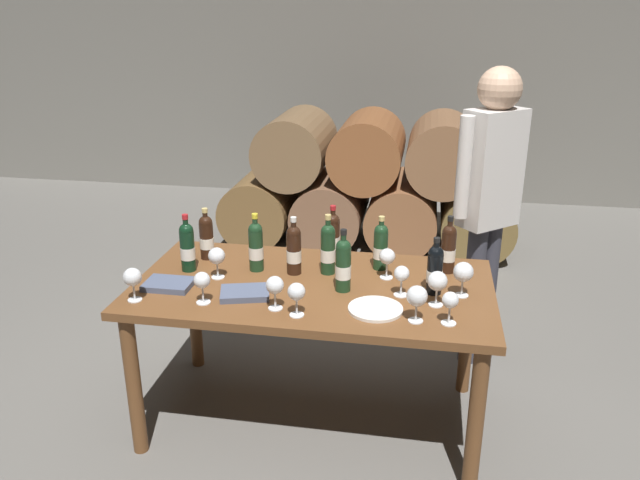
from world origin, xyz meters
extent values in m
plane|color=#66635E|center=(0.00, 0.00, 0.00)|extent=(14.00, 14.00, 0.00)
cube|color=slate|center=(0.00, 4.20, 1.40)|extent=(10.00, 0.24, 2.80)
cylinder|color=brown|center=(-0.95, 2.60, 0.30)|extent=(0.60, 0.90, 0.60)
cylinder|color=brown|center=(-0.32, 2.60, 0.30)|extent=(0.60, 0.90, 0.60)
cylinder|color=brown|center=(0.31, 2.60, 0.30)|extent=(0.60, 0.90, 0.60)
cylinder|color=brown|center=(0.95, 2.60, 0.30)|extent=(0.60, 0.90, 0.60)
cylinder|color=brown|center=(-0.63, 2.60, 0.85)|extent=(0.60, 0.90, 0.60)
cylinder|color=brown|center=(0.00, 2.60, 0.85)|extent=(0.60, 0.90, 0.60)
cylinder|color=brown|center=(0.63, 2.60, 0.85)|extent=(0.60, 0.90, 0.60)
cube|color=brown|center=(0.00, 0.00, 0.74)|extent=(1.70, 0.90, 0.04)
cylinder|color=brown|center=(-0.77, -0.39, 0.36)|extent=(0.07, 0.07, 0.72)
cylinder|color=brown|center=(0.77, -0.39, 0.36)|extent=(0.07, 0.07, 0.72)
cylinder|color=brown|center=(-0.77, 0.39, 0.36)|extent=(0.07, 0.07, 0.72)
cylinder|color=brown|center=(0.77, 0.39, 0.36)|extent=(0.07, 0.07, 0.72)
cylinder|color=#19381E|center=(0.05, 0.14, 0.87)|extent=(0.07, 0.07, 0.21)
sphere|color=#19381E|center=(0.05, 0.14, 0.98)|extent=(0.07, 0.07, 0.07)
cylinder|color=#19381E|center=(0.05, 0.14, 1.01)|extent=(0.03, 0.03, 0.07)
cylinder|color=tan|center=(0.05, 0.14, 1.05)|extent=(0.03, 0.03, 0.02)
cylinder|color=silver|center=(0.05, 0.14, 0.86)|extent=(0.07, 0.07, 0.06)
cylinder|color=black|center=(0.57, 0.00, 0.86)|extent=(0.07, 0.07, 0.19)
sphere|color=black|center=(0.57, 0.00, 0.96)|extent=(0.07, 0.07, 0.07)
cylinder|color=black|center=(0.57, 0.00, 0.98)|extent=(0.03, 0.03, 0.06)
cylinder|color=black|center=(0.57, 0.00, 1.02)|extent=(0.03, 0.03, 0.02)
cylinder|color=silver|center=(0.57, 0.00, 0.85)|extent=(0.07, 0.07, 0.06)
cylinder|color=#19381E|center=(0.15, -0.04, 0.87)|extent=(0.07, 0.07, 0.21)
sphere|color=#19381E|center=(0.15, -0.04, 0.98)|extent=(0.07, 0.07, 0.07)
cylinder|color=#19381E|center=(0.15, -0.04, 1.00)|extent=(0.03, 0.03, 0.07)
cylinder|color=black|center=(0.15, -0.04, 1.05)|extent=(0.03, 0.03, 0.02)
cylinder|color=silver|center=(0.15, -0.04, 0.85)|extent=(0.07, 0.07, 0.06)
cylinder|color=#19381E|center=(0.30, 0.25, 0.86)|extent=(0.07, 0.07, 0.19)
sphere|color=#19381E|center=(0.30, 0.25, 0.96)|extent=(0.07, 0.07, 0.07)
cylinder|color=#19381E|center=(0.30, 0.25, 0.98)|extent=(0.03, 0.03, 0.06)
cylinder|color=tan|center=(0.30, 0.25, 1.03)|extent=(0.03, 0.03, 0.02)
cylinder|color=silver|center=(0.30, 0.25, 0.85)|extent=(0.07, 0.07, 0.06)
cylinder|color=black|center=(-0.11, 0.11, 0.86)|extent=(0.07, 0.07, 0.20)
sphere|color=black|center=(-0.11, 0.11, 0.97)|extent=(0.07, 0.07, 0.07)
cylinder|color=black|center=(-0.11, 0.11, 1.00)|extent=(0.03, 0.03, 0.06)
cylinder|color=silver|center=(-0.11, 0.11, 1.04)|extent=(0.03, 0.03, 0.02)
cylinder|color=silver|center=(-0.11, 0.11, 0.85)|extent=(0.07, 0.07, 0.06)
cylinder|color=black|center=(0.04, 0.34, 0.86)|extent=(0.07, 0.07, 0.20)
sphere|color=black|center=(0.04, 0.34, 0.97)|extent=(0.07, 0.07, 0.07)
cylinder|color=black|center=(0.04, 0.34, 0.99)|extent=(0.03, 0.03, 0.06)
cylinder|color=#B21E23|center=(0.04, 0.34, 1.04)|extent=(0.03, 0.03, 0.02)
cylinder|color=silver|center=(0.04, 0.34, 0.85)|extent=(0.07, 0.07, 0.06)
cylinder|color=black|center=(-0.60, 0.23, 0.86)|extent=(0.07, 0.07, 0.19)
sphere|color=black|center=(-0.60, 0.23, 0.96)|extent=(0.07, 0.07, 0.07)
cylinder|color=black|center=(-0.60, 0.23, 0.98)|extent=(0.03, 0.03, 0.06)
cylinder|color=tan|center=(-0.60, 0.23, 1.02)|extent=(0.03, 0.03, 0.02)
cylinder|color=silver|center=(-0.60, 0.23, 0.85)|extent=(0.07, 0.07, 0.06)
cylinder|color=black|center=(0.63, 0.26, 0.86)|extent=(0.07, 0.07, 0.20)
sphere|color=black|center=(0.63, 0.26, 0.97)|extent=(0.07, 0.07, 0.07)
cylinder|color=black|center=(0.63, 0.26, 1.00)|extent=(0.03, 0.03, 0.06)
cylinder|color=black|center=(0.63, 0.26, 1.04)|extent=(0.03, 0.03, 0.02)
cylinder|color=silver|center=(0.63, 0.26, 0.85)|extent=(0.07, 0.07, 0.06)
cylinder|color=#19381E|center=(-0.31, 0.12, 0.86)|extent=(0.07, 0.07, 0.21)
sphere|color=#19381E|center=(-0.31, 0.12, 0.97)|extent=(0.07, 0.07, 0.07)
cylinder|color=#19381E|center=(-0.31, 0.12, 1.00)|extent=(0.03, 0.03, 0.07)
cylinder|color=gold|center=(-0.31, 0.12, 1.04)|extent=(0.03, 0.03, 0.02)
cylinder|color=silver|center=(-0.31, 0.12, 0.85)|extent=(0.07, 0.07, 0.06)
cylinder|color=black|center=(-0.64, 0.06, 0.86)|extent=(0.07, 0.07, 0.21)
sphere|color=black|center=(-0.64, 0.06, 0.97)|extent=(0.07, 0.07, 0.07)
cylinder|color=black|center=(-0.64, 0.06, 1.00)|extent=(0.03, 0.03, 0.06)
cylinder|color=#B21E23|center=(-0.64, 0.06, 1.04)|extent=(0.03, 0.03, 0.02)
cylinder|color=silver|center=(-0.64, 0.06, 0.85)|extent=(0.07, 0.07, 0.06)
cylinder|color=white|center=(0.63, -0.29, 0.76)|extent=(0.06, 0.06, 0.00)
cylinder|color=white|center=(0.63, -0.29, 0.80)|extent=(0.01, 0.01, 0.07)
sphere|color=white|center=(0.63, -0.29, 0.87)|extent=(0.07, 0.07, 0.07)
cylinder|color=white|center=(0.49, -0.29, 0.76)|extent=(0.06, 0.06, 0.00)
cylinder|color=white|center=(0.49, -0.29, 0.80)|extent=(0.01, 0.01, 0.07)
sphere|color=white|center=(0.49, -0.29, 0.88)|extent=(0.09, 0.09, 0.09)
cylinder|color=white|center=(-0.01, -0.33, 0.76)|extent=(0.06, 0.06, 0.00)
cylinder|color=white|center=(-0.01, -0.33, 0.80)|extent=(0.01, 0.01, 0.07)
sphere|color=white|center=(-0.01, -0.33, 0.87)|extent=(0.08, 0.08, 0.08)
cylinder|color=white|center=(0.34, 0.13, 0.76)|extent=(0.06, 0.06, 0.00)
cylinder|color=white|center=(0.34, 0.13, 0.80)|extent=(0.01, 0.01, 0.07)
sphere|color=white|center=(0.34, 0.13, 0.87)|extent=(0.08, 0.08, 0.08)
cylinder|color=white|center=(0.42, -0.05, 0.76)|extent=(0.06, 0.06, 0.00)
cylinder|color=white|center=(0.42, -0.05, 0.80)|extent=(0.01, 0.01, 0.07)
sphere|color=white|center=(0.42, -0.05, 0.87)|extent=(0.07, 0.07, 0.07)
cylinder|color=white|center=(-0.47, -0.01, 0.76)|extent=(0.06, 0.06, 0.00)
cylinder|color=white|center=(-0.47, -0.01, 0.80)|extent=(0.01, 0.01, 0.07)
sphere|color=white|center=(-0.47, -0.01, 0.87)|extent=(0.08, 0.08, 0.08)
cylinder|color=white|center=(0.69, -0.01, 0.76)|extent=(0.06, 0.06, 0.00)
cylinder|color=white|center=(0.69, -0.01, 0.80)|extent=(0.01, 0.01, 0.07)
sphere|color=white|center=(0.69, -0.01, 0.88)|extent=(0.09, 0.09, 0.09)
cylinder|color=white|center=(-0.11, -0.28, 0.76)|extent=(0.06, 0.06, 0.00)
cylinder|color=white|center=(-0.11, -0.28, 0.80)|extent=(0.01, 0.01, 0.07)
sphere|color=white|center=(-0.11, -0.28, 0.87)|extent=(0.08, 0.08, 0.08)
cylinder|color=white|center=(-0.44, -0.28, 0.76)|extent=(0.06, 0.06, 0.00)
cylinder|color=white|center=(-0.44, -0.28, 0.80)|extent=(0.01, 0.01, 0.07)
sphere|color=white|center=(-0.44, -0.28, 0.87)|extent=(0.07, 0.07, 0.07)
cylinder|color=white|center=(0.58, -0.13, 0.76)|extent=(0.06, 0.06, 0.00)
cylinder|color=white|center=(0.58, -0.13, 0.80)|extent=(0.01, 0.01, 0.07)
sphere|color=white|center=(0.58, -0.13, 0.88)|extent=(0.09, 0.09, 0.09)
cylinder|color=white|center=(-0.76, -0.31, 0.76)|extent=(0.06, 0.06, 0.00)
cylinder|color=white|center=(-0.76, -0.31, 0.80)|extent=(0.01, 0.01, 0.07)
sphere|color=white|center=(-0.76, -0.31, 0.88)|extent=(0.08, 0.08, 0.08)
cube|color=#4C5670|center=(-0.28, -0.18, 0.77)|extent=(0.25, 0.21, 0.03)
cube|color=#4C5670|center=(-0.66, -0.15, 0.77)|extent=(0.22, 0.16, 0.03)
cylinder|color=white|center=(0.32, -0.22, 0.77)|extent=(0.24, 0.24, 0.01)
cylinder|color=#383842|center=(0.89, 0.79, 0.43)|extent=(0.11, 0.11, 0.85)
cylinder|color=#383842|center=(0.81, 0.71, 0.43)|extent=(0.11, 0.11, 0.85)
cube|color=silver|center=(0.85, 0.75, 1.17)|extent=(0.36, 0.35, 0.64)
cylinder|color=silver|center=(1.01, 0.89, 1.21)|extent=(0.08, 0.08, 0.54)
cylinder|color=silver|center=(0.69, 0.61, 1.21)|extent=(0.08, 0.08, 0.54)
sphere|color=tan|center=(0.85, 0.75, 1.60)|extent=(0.23, 0.23, 0.23)
camera|label=1|loc=(0.50, -2.67, 2.01)|focal=35.14mm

